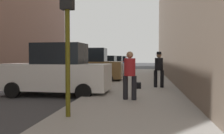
% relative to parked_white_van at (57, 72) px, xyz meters
% --- Properties ---
extents(ground_plane, '(120.00, 120.00, 0.00)m').
position_rel_parked_white_van_xyz_m(ground_plane, '(-2.65, 0.97, -1.03)').
color(ground_plane, '#38383A').
extents(sidewalk, '(4.00, 40.00, 0.15)m').
position_rel_parked_white_van_xyz_m(sidewalk, '(3.35, 0.97, -0.96)').
color(sidewalk, gray).
rests_on(sidewalk, ground_plane).
extents(parked_white_van, '(4.65, 2.17, 2.25)m').
position_rel_parked_white_van_xyz_m(parked_white_van, '(0.00, 0.00, 0.00)').
color(parked_white_van, silver).
rests_on(parked_white_van, ground_plane).
extents(parked_bronze_suv, '(4.64, 2.15, 2.25)m').
position_rel_parked_white_van_xyz_m(parked_bronze_suv, '(0.00, 5.78, 0.00)').
color(parked_bronze_suv, brown).
rests_on(parked_bronze_suv, ground_plane).
extents(parked_silver_sedan, '(4.26, 2.17, 1.79)m').
position_rel_parked_white_van_xyz_m(parked_silver_sedan, '(0.00, 11.84, -0.18)').
color(parked_silver_sedan, '#B7BABF').
rests_on(parked_silver_sedan, ground_plane).
extents(parked_blue_sedan, '(4.24, 2.14, 1.79)m').
position_rel_parked_white_van_xyz_m(parked_blue_sedan, '(0.00, 17.96, -0.18)').
color(parked_blue_sedan, navy).
rests_on(parked_blue_sedan, ground_plane).
extents(parked_red_hatchback, '(4.26, 2.18, 1.79)m').
position_rel_parked_white_van_xyz_m(parked_red_hatchback, '(0.00, 23.95, -0.18)').
color(parked_red_hatchback, '#B2191E').
rests_on(parked_red_hatchback, ground_plane).
extents(fire_hydrant, '(0.42, 0.22, 0.70)m').
position_rel_parked_white_van_xyz_m(fire_hydrant, '(1.80, 7.06, -0.54)').
color(fire_hydrant, red).
rests_on(fire_hydrant, sidewalk).
extents(traffic_light, '(0.32, 0.32, 3.60)m').
position_rel_parked_white_van_xyz_m(traffic_light, '(1.85, -4.24, 1.73)').
color(traffic_light, '#514C0F').
rests_on(traffic_light, sidewalk).
extents(pedestrian_in_red_jacket, '(0.53, 0.49, 1.71)m').
position_rel_parked_white_van_xyz_m(pedestrian_in_red_jacket, '(3.24, -1.52, 0.07)').
color(pedestrian_in_red_jacket, black).
rests_on(pedestrian_in_red_jacket, sidewalk).
extents(pedestrian_with_fedora, '(0.52, 0.44, 1.78)m').
position_rel_parked_white_van_xyz_m(pedestrian_with_fedora, '(4.45, 2.28, 0.10)').
color(pedestrian_with_fedora, black).
rests_on(pedestrian_with_fedora, sidewalk).
extents(duffel_bag, '(0.32, 0.44, 0.28)m').
position_rel_parked_white_van_xyz_m(duffel_bag, '(3.42, 1.79, -0.74)').
color(duffel_bag, black).
rests_on(duffel_bag, sidewalk).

